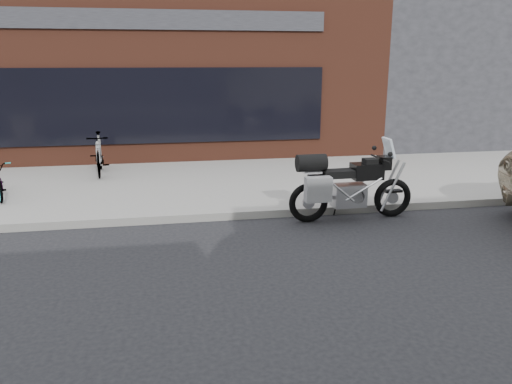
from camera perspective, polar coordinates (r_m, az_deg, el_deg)
ground at (r=5.74m, az=4.66°, el=-15.44°), size 120.00×120.00×0.00m
near_sidewalk at (r=12.19m, az=-3.63°, el=1.46°), size 44.00×6.00×0.15m
storefront at (r=18.79m, az=-12.47°, el=12.56°), size 14.00×10.07×4.50m
neighbour_building at (r=21.92m, az=21.68°, el=14.13°), size 10.00×10.00×6.00m
motorcycle at (r=9.29m, az=10.06°, el=0.70°), size 2.41×0.82×1.52m
bicycle_rear at (r=12.88m, az=-17.50°, el=4.20°), size 0.62×1.74×1.02m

